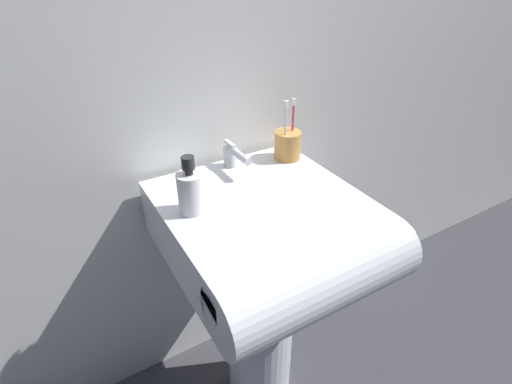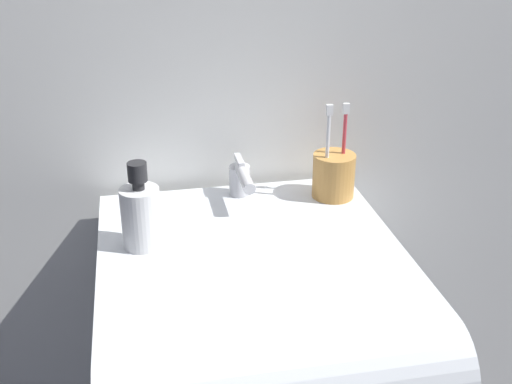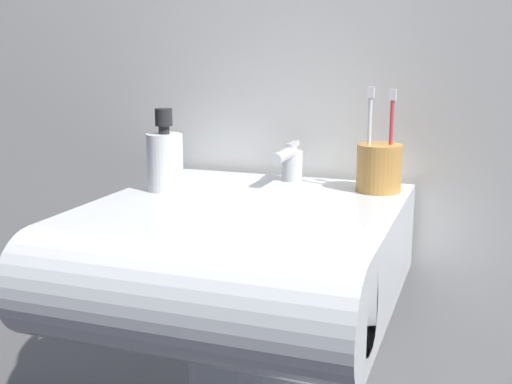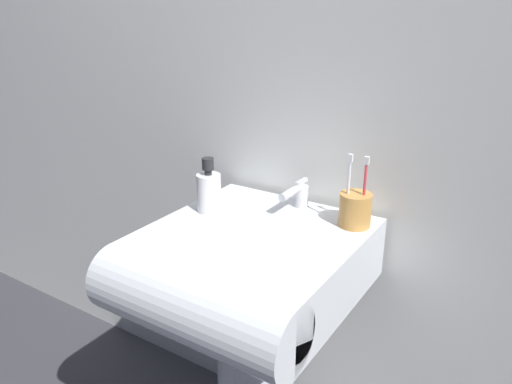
% 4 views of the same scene
% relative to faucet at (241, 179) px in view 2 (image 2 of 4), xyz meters
% --- Properties ---
extents(sink_basin, '(0.51, 0.59, 0.17)m').
position_rel_faucet_xyz_m(sink_basin, '(-0.02, -0.25, -0.12)').
color(sink_basin, white).
rests_on(sink_basin, sink_pedestal).
extents(faucet, '(0.04, 0.14, 0.08)m').
position_rel_faucet_xyz_m(faucet, '(0.00, 0.00, 0.00)').
color(faucet, silver).
rests_on(faucet, sink_basin).
extents(toothbrush_cup, '(0.08, 0.08, 0.19)m').
position_rel_faucet_xyz_m(toothbrush_cup, '(0.18, -0.03, 0.00)').
color(toothbrush_cup, '#D19347').
rests_on(toothbrush_cup, sink_basin).
extents(soap_bottle, '(0.07, 0.07, 0.15)m').
position_rel_faucet_xyz_m(soap_bottle, '(-0.20, -0.15, 0.02)').
color(soap_bottle, white).
rests_on(soap_bottle, sink_basin).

